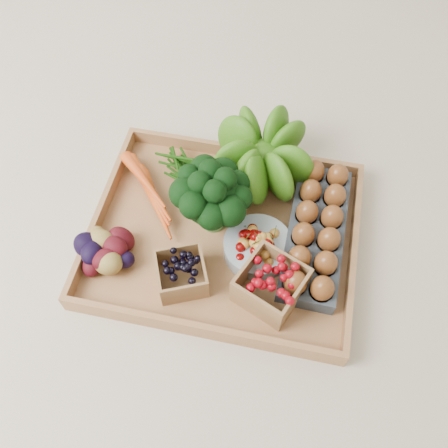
% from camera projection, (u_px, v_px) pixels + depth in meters
% --- Properties ---
extents(ground, '(4.00, 4.00, 0.00)m').
position_uv_depth(ground, '(224.00, 239.00, 1.07)').
color(ground, beige).
rests_on(ground, ground).
extents(tray, '(0.55, 0.45, 0.01)m').
position_uv_depth(tray, '(224.00, 237.00, 1.07)').
color(tray, '#AA7647').
rests_on(tray, ground).
extents(carrots, '(0.19, 0.14, 0.05)m').
position_uv_depth(carrots, '(150.00, 190.00, 1.10)').
color(carrots, '#D64B15').
rests_on(carrots, tray).
extents(lettuce, '(0.16, 0.16, 0.16)m').
position_uv_depth(lettuce, '(261.00, 152.00, 1.08)').
color(lettuce, '#22520C').
rests_on(lettuce, tray).
extents(broccoli, '(0.16, 0.16, 0.13)m').
position_uv_depth(broccoli, '(213.00, 207.00, 1.02)').
color(broccoli, black).
rests_on(broccoli, tray).
extents(cherry_bowl, '(0.14, 0.14, 0.04)m').
position_uv_depth(cherry_bowl, '(258.00, 247.00, 1.02)').
color(cherry_bowl, '#8C9EA5').
rests_on(cherry_bowl, tray).
extents(egg_carton, '(0.12, 0.33, 0.04)m').
position_uv_depth(egg_carton, '(315.00, 234.00, 1.04)').
color(egg_carton, '#3C424C').
rests_on(egg_carton, tray).
extents(potatoes, '(0.14, 0.14, 0.08)m').
position_uv_depth(potatoes, '(103.00, 249.00, 1.00)').
color(potatoes, '#3B090F').
rests_on(potatoes, tray).
extents(punnet_blackberry, '(0.12, 0.12, 0.06)m').
position_uv_depth(punnet_blackberry, '(181.00, 274.00, 0.98)').
color(punnet_blackberry, black).
rests_on(punnet_blackberry, tray).
extents(punnet_raspberry, '(0.15, 0.15, 0.08)m').
position_uv_depth(punnet_raspberry, '(271.00, 285.00, 0.96)').
color(punnet_raspberry, maroon).
rests_on(punnet_raspberry, tray).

